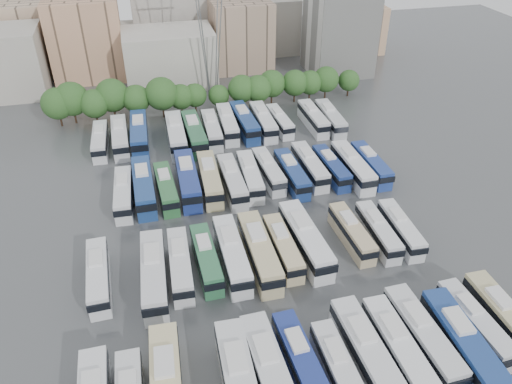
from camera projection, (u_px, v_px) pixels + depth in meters
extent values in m
plane|color=#424447|center=(260.00, 234.00, 69.17)|extent=(220.00, 220.00, 0.00)
cylinder|color=black|center=(61.00, 120.00, 96.64)|extent=(0.36, 0.36, 2.52)
sphere|color=#234C1E|center=(57.00, 104.00, 94.74)|extent=(6.06, 6.06, 6.06)
cylinder|color=black|center=(75.00, 117.00, 97.70)|extent=(0.36, 0.36, 2.73)
sphere|color=#234C1E|center=(71.00, 99.00, 95.65)|extent=(6.55, 6.55, 6.55)
cylinder|color=black|center=(97.00, 119.00, 97.42)|extent=(0.36, 0.36, 2.31)
sphere|color=#234C1E|center=(94.00, 104.00, 95.69)|extent=(5.54, 5.54, 5.54)
cylinder|color=black|center=(115.00, 113.00, 99.27)|extent=(0.36, 0.36, 2.70)
sphere|color=#234C1E|center=(112.00, 95.00, 97.24)|extent=(6.49, 6.49, 6.49)
cylinder|color=black|center=(138.00, 113.00, 99.47)|extent=(0.36, 0.36, 2.29)
sphere|color=#234C1E|center=(136.00, 99.00, 97.75)|extent=(5.50, 5.50, 5.50)
cylinder|color=black|center=(163.00, 111.00, 99.94)|extent=(0.36, 0.36, 2.71)
sphere|color=#234C1E|center=(162.00, 94.00, 97.91)|extent=(6.50, 6.50, 6.50)
cylinder|color=black|center=(182.00, 110.00, 101.07)|extent=(0.36, 0.36, 2.10)
sphere|color=#234C1E|center=(181.00, 97.00, 99.50)|extent=(5.03, 5.03, 5.03)
cylinder|color=black|center=(196.00, 108.00, 102.16)|extent=(0.36, 0.36, 1.99)
sphere|color=#234C1E|center=(195.00, 95.00, 100.67)|extent=(4.77, 4.77, 4.77)
cylinder|color=black|center=(219.00, 106.00, 102.95)|extent=(0.36, 0.36, 1.78)
sphere|color=#234C1E|center=(219.00, 95.00, 101.61)|extent=(4.28, 4.28, 4.28)
cylinder|color=black|center=(242.00, 103.00, 103.61)|extent=(0.36, 0.36, 2.35)
sphere|color=#234C1E|center=(242.00, 89.00, 101.85)|extent=(5.63, 5.63, 5.63)
cylinder|color=black|center=(258.00, 103.00, 103.82)|extent=(0.36, 0.36, 2.30)
sphere|color=#234C1E|center=(258.00, 89.00, 102.09)|extent=(5.52, 5.52, 5.52)
cylinder|color=black|center=(271.00, 98.00, 105.81)|extent=(0.36, 0.36, 2.37)
sphere|color=#234C1E|center=(272.00, 84.00, 104.03)|extent=(5.68, 5.68, 5.68)
cylinder|color=black|center=(294.00, 97.00, 106.58)|extent=(0.36, 0.36, 2.27)
sphere|color=#234C1E|center=(295.00, 83.00, 104.87)|extent=(5.46, 5.46, 5.46)
cylinder|color=black|center=(309.00, 95.00, 107.36)|extent=(0.36, 0.36, 2.12)
sphere|color=#234C1E|center=(310.00, 83.00, 105.76)|extent=(5.10, 5.10, 5.10)
cylinder|color=black|center=(325.00, 93.00, 108.25)|extent=(0.36, 0.36, 2.28)
sphere|color=#234C1E|center=(326.00, 79.00, 106.53)|extent=(5.48, 5.48, 5.48)
cylinder|color=black|center=(348.00, 92.00, 109.33)|extent=(0.36, 0.36, 1.91)
sphere|color=#234C1E|center=(349.00, 80.00, 107.90)|extent=(4.57, 4.57, 4.57)
cube|color=#9E998E|center=(0.00, 63.00, 107.07)|extent=(18.00, 14.00, 14.00)
cube|color=tan|center=(86.00, 39.00, 114.40)|extent=(16.00, 12.00, 18.00)
cube|color=#ADA89E|center=(170.00, 57.00, 113.18)|extent=(20.00, 14.00, 12.00)
cube|color=gray|center=(241.00, 35.00, 120.51)|extent=(14.00, 12.00, 16.00)
cube|color=gray|center=(176.00, 16.00, 127.94)|extent=(22.00, 16.00, 20.00)
cube|color=tan|center=(28.00, 36.00, 120.25)|extent=(16.00, 14.00, 16.00)
cube|color=#A39E93|center=(261.00, 24.00, 132.36)|extent=(18.00, 14.00, 14.00)
cube|color=tan|center=(354.00, 28.00, 132.84)|extent=(14.00, 12.00, 12.00)
cube|color=gray|center=(132.00, 46.00, 123.46)|extent=(12.00, 10.00, 10.00)
cube|color=silver|center=(341.00, 17.00, 115.65)|extent=(14.00, 14.00, 26.00)
cylinder|color=slate|center=(201.00, 20.00, 98.58)|extent=(2.90, 2.91, 33.83)
cylinder|color=slate|center=(198.00, 15.00, 101.82)|extent=(2.90, 2.91, 33.83)
cylinder|color=slate|center=(221.00, 18.00, 99.38)|extent=(2.90, 2.91, 33.83)
cylinder|color=slate|center=(217.00, 13.00, 102.61)|extent=(2.90, 2.91, 33.83)
cube|color=silver|center=(128.00, 384.00, 45.41)|extent=(1.61, 2.99, 0.41)
cube|color=silver|center=(164.00, 362.00, 46.73)|extent=(2.03, 3.59, 0.48)
cube|color=black|center=(240.00, 383.00, 46.37)|extent=(3.41, 13.60, 1.11)
cube|color=silver|center=(236.00, 358.00, 47.08)|extent=(2.00, 3.61, 0.49)
cube|color=silver|center=(270.00, 376.00, 47.92)|extent=(3.19, 13.09, 3.69)
cube|color=black|center=(271.00, 373.00, 47.40)|extent=(3.33, 13.29, 1.08)
cube|color=silver|center=(266.00, 348.00, 48.07)|extent=(1.96, 3.53, 0.48)
cube|color=navy|center=(301.00, 363.00, 49.42)|extent=(2.97, 11.39, 3.20)
cube|color=black|center=(302.00, 360.00, 48.97)|extent=(3.10, 11.56, 0.94)
cube|color=silver|center=(297.00, 340.00, 49.55)|extent=(1.75, 3.09, 0.41)
cube|color=silver|center=(340.00, 373.00, 48.55)|extent=(2.39, 10.91, 3.09)
cube|color=black|center=(341.00, 370.00, 48.11)|extent=(2.50, 11.07, 0.91)
cube|color=silver|center=(336.00, 350.00, 48.68)|extent=(1.56, 2.92, 0.40)
cube|color=silver|center=(367.00, 355.00, 49.94)|extent=(3.05, 12.90, 3.64)
cube|color=black|center=(368.00, 352.00, 49.43)|extent=(3.19, 13.09, 1.07)
cube|color=silver|center=(362.00, 329.00, 50.09)|extent=(1.91, 3.47, 0.47)
cube|color=white|center=(398.00, 351.00, 50.55)|extent=(2.66, 12.18, 3.45)
cube|color=black|center=(399.00, 348.00, 50.06)|extent=(2.78, 12.37, 1.01)
cube|color=silver|center=(394.00, 326.00, 50.70)|extent=(1.74, 3.25, 0.45)
cube|color=silver|center=(422.00, 338.00, 51.89)|extent=(2.99, 12.39, 3.49)
cube|color=black|center=(424.00, 335.00, 51.39)|extent=(3.12, 12.58, 1.03)
cube|color=silver|center=(417.00, 314.00, 52.03)|extent=(1.84, 3.34, 0.45)
cube|color=navy|center=(463.00, 347.00, 50.74)|extent=(3.24, 13.23, 3.72)
cube|color=black|center=(465.00, 344.00, 50.21)|extent=(3.37, 13.43, 1.09)
cube|color=silver|center=(459.00, 321.00, 50.92)|extent=(1.98, 3.56, 0.48)
cube|color=silver|center=(474.00, 324.00, 53.61)|extent=(2.84, 11.13, 3.13)
cube|color=black|center=(476.00, 322.00, 53.17)|extent=(2.96, 11.30, 0.92)
cube|color=silver|center=(470.00, 304.00, 53.73)|extent=(1.70, 3.01, 0.40)
cube|color=#C3B886|center=(505.00, 321.00, 53.87)|extent=(2.59, 12.10, 3.43)
cube|color=black|center=(507.00, 317.00, 53.39)|extent=(2.71, 12.28, 1.01)
cube|color=silver|center=(501.00, 298.00, 54.02)|extent=(1.72, 3.23, 0.44)
cube|color=silver|center=(99.00, 277.00, 59.71)|extent=(2.76, 11.33, 3.19)
cube|color=black|center=(98.00, 274.00, 59.26)|extent=(2.88, 11.50, 0.94)
cube|color=silver|center=(96.00, 258.00, 59.84)|extent=(1.69, 3.05, 0.41)
cube|color=silver|center=(154.00, 275.00, 59.58)|extent=(3.31, 13.10, 3.68)
cube|color=black|center=(154.00, 272.00, 59.06)|extent=(3.44, 13.30, 1.08)
cube|color=silver|center=(152.00, 253.00, 59.76)|extent=(1.99, 3.54, 0.48)
cube|color=silver|center=(180.00, 266.00, 61.34)|extent=(2.87, 11.48, 3.23)
cube|color=black|center=(180.00, 263.00, 60.88)|extent=(2.99, 11.65, 0.95)
cube|color=silver|center=(178.00, 247.00, 61.49)|extent=(1.73, 3.10, 0.42)
cube|color=#2E6C45|center=(206.00, 260.00, 62.34)|extent=(2.58, 11.09, 3.13)
cube|color=black|center=(206.00, 257.00, 61.89)|extent=(2.69, 11.26, 0.92)
cube|color=silver|center=(204.00, 242.00, 62.47)|extent=(1.63, 2.98, 0.41)
cube|color=white|center=(232.00, 255.00, 62.69)|extent=(2.68, 12.58, 3.56)
cube|color=black|center=(232.00, 252.00, 62.18)|extent=(2.81, 12.77, 1.05)
cube|color=silver|center=(229.00, 235.00, 62.85)|extent=(1.78, 3.35, 0.46)
cube|color=#C7B889|center=(259.00, 253.00, 62.99)|extent=(2.79, 13.07, 3.70)
cube|color=black|center=(260.00, 249.00, 62.47)|extent=(2.93, 13.27, 1.09)
cube|color=silver|center=(256.00, 232.00, 63.15)|extent=(1.86, 3.49, 0.48)
cube|color=#CEBC8E|center=(283.00, 248.00, 64.20)|extent=(2.51, 11.07, 3.13)
cube|color=black|center=(283.00, 245.00, 63.75)|extent=(2.62, 11.23, 0.92)
cube|color=silver|center=(280.00, 231.00, 64.33)|extent=(1.61, 2.96, 0.40)
cube|color=white|center=(305.00, 240.00, 64.96)|extent=(3.45, 13.47, 3.78)
cube|color=black|center=(306.00, 237.00, 64.43)|extent=(3.60, 13.68, 1.11)
cube|color=silver|center=(302.00, 220.00, 65.11)|extent=(2.06, 3.65, 0.49)
cube|color=tan|center=(351.00, 233.00, 66.78)|extent=(2.61, 10.76, 3.03)
cube|color=black|center=(352.00, 231.00, 66.36)|extent=(2.73, 10.92, 0.89)
cube|color=silver|center=(349.00, 218.00, 66.91)|extent=(1.61, 2.90, 0.39)
cube|color=silver|center=(378.00, 232.00, 67.06)|extent=(2.53, 10.70, 3.02)
cube|color=black|center=(379.00, 229.00, 66.63)|extent=(2.64, 10.87, 0.89)
cube|color=silver|center=(375.00, 216.00, 67.20)|extent=(1.58, 2.88, 0.39)
cube|color=silver|center=(400.00, 230.00, 67.50)|extent=(2.70, 10.68, 3.00)
cube|color=black|center=(401.00, 227.00, 67.08)|extent=(2.81, 10.85, 0.88)
cube|color=silver|center=(398.00, 214.00, 67.64)|extent=(1.62, 2.89, 0.39)
cube|color=silver|center=(124.00, 194.00, 74.41)|extent=(2.84, 11.52, 3.24)
cube|color=black|center=(123.00, 192.00, 73.95)|extent=(2.96, 11.69, 0.95)
cube|color=silver|center=(122.00, 179.00, 74.57)|extent=(1.73, 3.11, 0.42)
cube|color=navy|center=(144.00, 187.00, 75.60)|extent=(2.95, 13.17, 3.72)
cube|color=black|center=(143.00, 184.00, 75.08)|extent=(3.09, 13.36, 1.09)
cube|color=silver|center=(141.00, 170.00, 75.76)|extent=(1.90, 3.52, 0.48)
cube|color=#2E6B3A|center=(166.00, 189.00, 75.72)|extent=(2.89, 11.41, 3.21)
cube|color=black|center=(166.00, 186.00, 75.27)|extent=(3.01, 11.59, 0.94)
cube|color=silver|center=(164.00, 174.00, 75.85)|extent=(1.73, 3.08, 0.42)
cube|color=navy|center=(188.00, 180.00, 77.19)|extent=(3.12, 13.43, 3.79)
cube|color=black|center=(188.00, 177.00, 76.66)|extent=(3.26, 13.63, 1.11)
cube|color=silver|center=(186.00, 163.00, 77.37)|extent=(1.97, 3.60, 0.49)
cube|color=tan|center=(210.00, 180.00, 77.58)|extent=(3.17, 12.61, 3.55)
cube|color=black|center=(210.00, 177.00, 77.07)|extent=(3.30, 12.80, 1.04)
cube|color=silver|center=(208.00, 164.00, 77.74)|extent=(1.91, 3.41, 0.46)
cube|color=silver|center=(232.00, 182.00, 77.17)|extent=(2.60, 12.11, 3.43)
cube|color=black|center=(232.00, 179.00, 76.69)|extent=(2.72, 12.29, 1.01)
cube|color=silver|center=(230.00, 166.00, 77.32)|extent=(1.72, 3.23, 0.44)
cube|color=silver|center=(250.00, 177.00, 78.52)|extent=(3.07, 11.73, 3.29)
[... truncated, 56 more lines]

